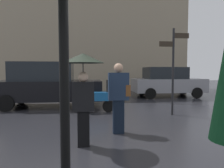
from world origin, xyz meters
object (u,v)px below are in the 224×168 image
Objects in this scene: parked_car_left at (167,82)px; pedestrian_with_umbrella at (83,76)px; parked_scooter at (94,98)px; pedestrian_with_bag at (119,94)px; street_signpost at (173,63)px; parked_car_right at (47,84)px.

pedestrian_with_umbrella is at bearing -120.38° from parked_car_left.
parked_scooter is 0.35× the size of parked_car_left.
pedestrian_with_umbrella is at bearing -110.35° from parked_scooter.
pedestrian_with_umbrella is 3.64m from parked_scooter.
parked_car_left is at bearing 27.83° from parked_scooter.
parked_car_left reaches higher than pedestrian_with_bag.
street_signpost is at bearing -96.61° from pedestrian_with_bag.
pedestrian_with_bag is at bearing -139.36° from street_signpost.
parked_scooter is 0.49× the size of street_signpost.
parked_car_left is at bearing 70.33° from street_signpost.
parked_car_left is at bearing -63.09° from pedestrian_with_umbrella.
parked_scooter is 6.30m from parked_car_left.
pedestrian_with_bag is 0.42× the size of parked_car_left.
street_signpost reaches higher than parked_car_left.
pedestrian_with_umbrella reaches higher than parked_car_left.
pedestrian_with_umbrella is 1.28m from pedestrian_with_bag.
parked_car_left is 7.14m from parked_car_right.
pedestrian_with_bag is 1.19× the size of parked_scooter.
street_signpost reaches higher than parked_scooter.
street_signpost reaches higher than parked_car_right.
pedestrian_with_bag is at bearing -118.24° from parked_car_left.
pedestrian_with_bag is at bearing -77.69° from pedestrian_with_umbrella.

